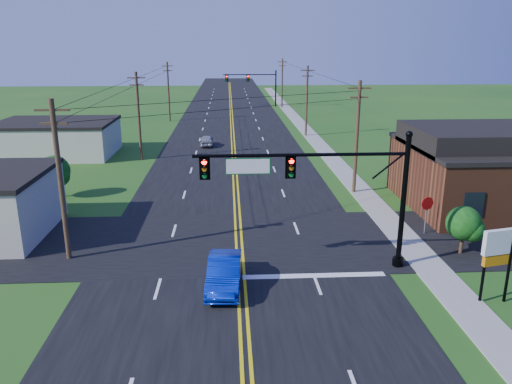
{
  "coord_description": "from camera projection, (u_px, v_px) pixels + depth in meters",
  "views": [
    {
      "loc": [
        -0.36,
        -16.57,
        11.75
      ],
      "look_at": [
        1.12,
        10.0,
        3.77
      ],
      "focal_mm": 35.0,
      "sensor_mm": 36.0,
      "label": 1
    }
  ],
  "objects": [
    {
      "name": "utility_pole_right_b",
      "position": [
        307.0,
        100.0,
        64.32
      ],
      "size": [
        1.8,
        0.28,
        9.0
      ],
      "color": "#3A251A",
      "rests_on": "ground"
    },
    {
      "name": "pylon_sign",
      "position": [
        499.0,
        250.0,
        22.84
      ],
      "size": [
        1.78,
        0.63,
        3.64
      ],
      "rotation": [
        0.0,
        0.0,
        0.22
      ],
      "color": "black",
      "rests_on": "ground"
    },
    {
      "name": "distant_car",
      "position": [
        207.0,
        141.0,
        58.99
      ],
      "size": [
        1.59,
        3.79,
        1.28
      ],
      "primitive_type": "imported",
      "rotation": [
        0.0,
        0.0,
        3.16
      ],
      "color": "#A8A8AD",
      "rests_on": "ground"
    },
    {
      "name": "stop_sign",
      "position": [
        427.0,
        207.0,
        31.47
      ],
      "size": [
        0.87,
        0.26,
        2.49
      ],
      "rotation": [
        0.0,
        0.0,
        0.24
      ],
      "color": "slate",
      "rests_on": "ground"
    },
    {
      "name": "utility_pole_right_a",
      "position": [
        357.0,
        135.0,
        39.45
      ],
      "size": [
        1.8,
        0.28,
        9.0
      ],
      "color": "#3A251A",
      "rests_on": "ground"
    },
    {
      "name": "utility_pole_left_b",
      "position": [
        139.0,
        115.0,
        50.86
      ],
      "size": [
        1.8,
        0.28,
        9.0
      ],
      "color": "#3A251A",
      "rests_on": "ground"
    },
    {
      "name": "utility_pole_left_a",
      "position": [
        60.0,
        178.0,
        26.95
      ],
      "size": [
        1.8,
        0.28,
        9.0
      ],
      "color": "#3A251A",
      "rests_on": "ground"
    },
    {
      "name": "tree_left",
      "position": [
        54.0,
        171.0,
        38.92
      ],
      "size": [
        2.4,
        2.4,
        3.37
      ],
      "color": "#3A251A",
      "rests_on": "ground"
    },
    {
      "name": "road_main",
      "position": [
        231.0,
        134.0,
        67.06
      ],
      "size": [
        16.0,
        220.0,
        0.04
      ],
      "primitive_type": "cube",
      "color": "black",
      "rests_on": "ground"
    },
    {
      "name": "ground",
      "position": [
        241.0,
        360.0,
        19.24
      ],
      "size": [
        260.0,
        260.0,
        0.0
      ],
      "primitive_type": "plane",
      "color": "#1B4D16",
      "rests_on": "ground"
    },
    {
      "name": "tree_right_back",
      "position": [
        413.0,
        150.0,
        44.22
      ],
      "size": [
        3.0,
        3.0,
        4.1
      ],
      "color": "#3A251A",
      "rests_on": "ground"
    },
    {
      "name": "sidewalk",
      "position": [
        322.0,
        148.0,
        58.05
      ],
      "size": [
        2.0,
        160.0,
        0.08
      ],
      "primitive_type": "cube",
      "color": "gray",
      "rests_on": "ground"
    },
    {
      "name": "utility_pole_left_c",
      "position": [
        168.0,
        91.0,
        76.68
      ],
      "size": [
        1.8,
        0.28,
        9.0
      ],
      "color": "#3A251A",
      "rests_on": "ground"
    },
    {
      "name": "road_cross",
      "position": [
        236.0,
        241.0,
        30.71
      ],
      "size": [
        70.0,
        10.0,
        0.04
      ],
      "primitive_type": "cube",
      "color": "black",
      "rests_on": "ground"
    },
    {
      "name": "blue_car",
      "position": [
        224.0,
        274.0,
        24.77
      ],
      "size": [
        1.85,
        4.66,
        1.51
      ],
      "primitive_type": "imported",
      "rotation": [
        0.0,
        0.0,
        -0.06
      ],
      "color": "#0722A9",
      "rests_on": "ground"
    },
    {
      "name": "signal_mast_main",
      "position": [
        320.0,
        184.0,
        25.76
      ],
      "size": [
        11.3,
        0.6,
        7.48
      ],
      "color": "black",
      "rests_on": "ground"
    },
    {
      "name": "brick_building",
      "position": [
        505.0,
        175.0,
        36.85
      ],
      "size": [
        14.2,
        11.2,
        4.7
      ],
      "color": "brown",
      "rests_on": "ground"
    },
    {
      "name": "signal_mast_far",
      "position": [
        253.0,
        82.0,
        94.69
      ],
      "size": [
        10.98,
        0.6,
        7.48
      ],
      "color": "black",
      "rests_on": "ground"
    },
    {
      "name": "utility_pole_right_c",
      "position": [
        282.0,
        82.0,
        93.01
      ],
      "size": [
        1.8,
        0.28,
        9.0
      ],
      "color": "#3A251A",
      "rests_on": "ground"
    },
    {
      "name": "shrub_corner",
      "position": [
        464.0,
        223.0,
        28.49
      ],
      "size": [
        2.0,
        2.0,
        2.86
      ],
      "color": "#3A251A",
      "rests_on": "ground"
    },
    {
      "name": "cream_bldg_far",
      "position": [
        57.0,
        138.0,
        54.04
      ],
      "size": [
        12.2,
        9.2,
        3.7
      ],
      "color": "beige",
      "rests_on": "ground"
    }
  ]
}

